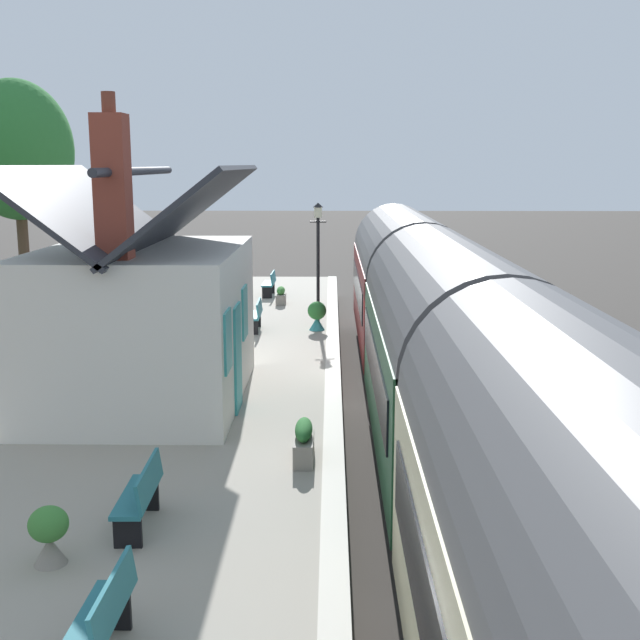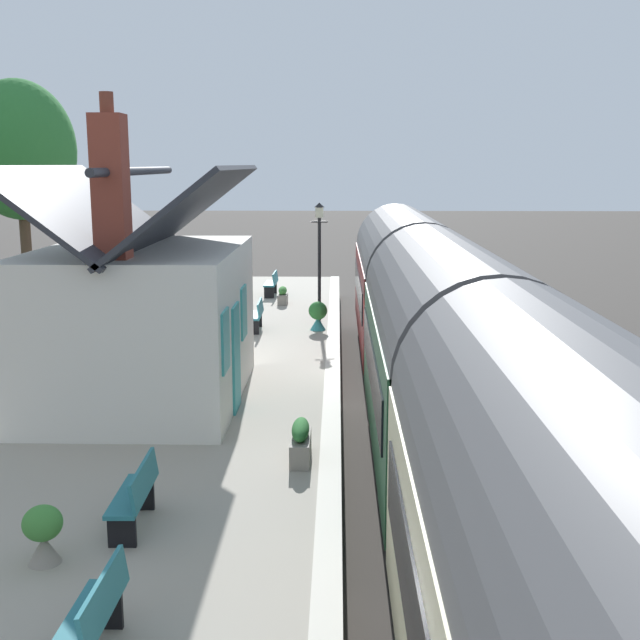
{
  "view_description": "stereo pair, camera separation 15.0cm",
  "coord_description": "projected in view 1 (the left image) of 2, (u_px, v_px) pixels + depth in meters",
  "views": [
    {
      "loc": [
        -18.15,
        1.23,
        5.63
      ],
      "look_at": [
        1.18,
        1.5,
        1.84
      ],
      "focal_mm": 44.78,
      "sensor_mm": 36.0,
      "label": 1
    },
    {
      "loc": [
        -18.15,
        1.08,
        5.63
      ],
      "look_at": [
        1.18,
        1.5,
        1.84
      ],
      "focal_mm": 44.78,
      "sensor_mm": 36.0,
      "label": 2
    }
  ],
  "objects": [
    {
      "name": "station_building",
      "position": [
        144.0,
        318.0,
        16.22
      ],
      "size": [
        6.06,
        4.18,
        6.0
      ],
      "color": "white",
      "rests_on": "platform"
    },
    {
      "name": "lamp_post_platform",
      "position": [
        318.0,
        239.0,
        24.4
      ],
      "size": [
        0.32,
        0.5,
        3.64
      ],
      "color": "black",
      "rests_on": "platform"
    },
    {
      "name": "bench_near_building",
      "position": [
        270.0,
        283.0,
        29.38
      ],
      "size": [
        1.41,
        0.45,
        0.88
      ],
      "color": "#26727F",
      "rests_on": "platform"
    },
    {
      "name": "planter_by_door",
      "position": [
        190.0,
        305.0,
        26.03
      ],
      "size": [
        0.93,
        0.32,
        0.55
      ],
      "color": "gray",
      "rests_on": "platform"
    },
    {
      "name": "bench_by_lamp",
      "position": [
        255.0,
        315.0,
        23.23
      ],
      "size": [
        1.41,
        0.46,
        0.88
      ],
      "color": "#26727F",
      "rests_on": "platform"
    },
    {
      "name": "planter_edge_far",
      "position": [
        49.0,
        534.0,
        9.65
      ],
      "size": [
        0.48,
        0.48,
        0.74
      ],
      "color": "gray",
      "rests_on": "platform"
    },
    {
      "name": "tree_far_left",
      "position": [
        17.0,
        151.0,
        26.65
      ],
      "size": [
        3.67,
        3.74,
        8.41
      ],
      "color": "#4C3828",
      "rests_on": "ground"
    },
    {
      "name": "planter_bench_right",
      "position": [
        281.0,
        296.0,
        27.71
      ],
      "size": [
        0.8,
        0.32,
        0.61
      ],
      "color": "gray",
      "rests_on": "platform"
    },
    {
      "name": "planter_bench_left",
      "position": [
        317.0,
        315.0,
        23.33
      ],
      "size": [
        0.55,
        0.55,
        0.84
      ],
      "color": "teal",
      "rests_on": "platform"
    },
    {
      "name": "planter_under_sign",
      "position": [
        209.0,
        306.0,
        24.75
      ],
      "size": [
        0.56,
        0.56,
        0.9
      ],
      "color": "teal",
      "rests_on": "platform"
    },
    {
      "name": "ground_plane",
      "position": [
        383.0,
        406.0,
        18.87
      ],
      "size": [
        160.0,
        160.0,
        0.0
      ],
      "primitive_type": "plane",
      "color": "#423D38"
    },
    {
      "name": "bench_platform_end",
      "position": [
        141.0,
        495.0,
        10.59
      ],
      "size": [
        1.41,
        0.46,
        0.88
      ],
      "color": "#26727F",
      "rests_on": "platform"
    },
    {
      "name": "platform_edge_coping",
      "position": [
        333.0,
        371.0,
        18.73
      ],
      "size": [
        32.0,
        0.36,
        0.02
      ],
      "primitive_type": "cube",
      "color": "beige",
      "rests_on": "platform"
    },
    {
      "name": "rail_far",
      "position": [
        390.0,
        403.0,
        18.86
      ],
      "size": [
        52.0,
        0.08,
        0.14
      ],
      "primitive_type": "cube",
      "color": "gray",
      "rests_on": "ground"
    },
    {
      "name": "bench_mid_platform",
      "position": [
        103.0,
        618.0,
        7.72
      ],
      "size": [
        1.4,
        0.45,
        0.88
      ],
      "color": "#26727F",
      "rests_on": "platform"
    },
    {
      "name": "planter_corner_building",
      "position": [
        237.0,
        285.0,
        29.74
      ],
      "size": [
        0.43,
        0.43,
        0.71
      ],
      "color": "black",
      "rests_on": "platform"
    },
    {
      "name": "train",
      "position": [
        449.0,
        356.0,
        14.38
      ],
      "size": [
        26.42,
        2.73,
        4.32
      ],
      "color": "black",
      "rests_on": "ground"
    },
    {
      "name": "rail_near",
      "position": [
        451.0,
        403.0,
        18.84
      ],
      "size": [
        52.0,
        0.08,
        0.14
      ],
      "primitive_type": "cube",
      "color": "gray",
      "rests_on": "ground"
    },
    {
      "name": "platform",
      "position": [
        200.0,
        388.0,
        18.85
      ],
      "size": [
        32.0,
        6.67,
        0.84
      ],
      "primitive_type": "cube",
      "color": "#A39B8C",
      "rests_on": "ground"
    },
    {
      "name": "planter_edge_near",
      "position": [
        304.0,
        441.0,
        13.11
      ],
      "size": [
        1.08,
        0.32,
        0.66
      ],
      "color": "gray",
      "rests_on": "platform"
    }
  ]
}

